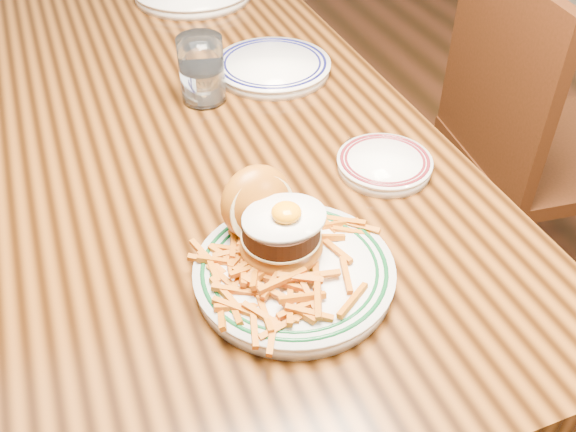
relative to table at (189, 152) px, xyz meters
name	(u,v)px	position (x,y,z in m)	size (l,w,h in m)	color
floor	(214,355)	(0.00, 0.00, -0.66)	(6.00, 6.00, 0.00)	black
table	(189,152)	(0.00, 0.00, 0.00)	(0.85, 1.60, 0.75)	black
chair_right	(526,141)	(0.85, -0.03, -0.17)	(0.48, 0.48, 0.92)	#401C0D
main_plate	(288,255)	(0.03, -0.47, 0.12)	(0.28, 0.29, 0.13)	white
side_plate	(384,163)	(0.27, -0.30, 0.10)	(0.16, 0.16, 0.02)	white
rear_plate	(273,66)	(0.22, 0.10, 0.10)	(0.25, 0.25, 0.03)	white
water_glass	(202,74)	(0.05, 0.04, 0.15)	(0.09, 0.09, 0.13)	white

